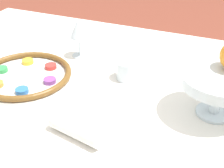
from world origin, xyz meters
TOP-DOWN VIEW (x-y plane):
  - dining_table at (0.00, 0.00)m, footprint 1.53×1.06m
  - seder_plate at (-0.24, -0.05)m, footprint 0.31×0.31m
  - wine_glass at (-0.15, 0.18)m, footprint 0.07×0.07m
  - fruit_stand at (0.37, 0.00)m, footprint 0.22×0.22m
  - napkin_roll at (0.05, -0.23)m, footprint 0.16×0.08m
  - cup_near at (0.07, 0.09)m, footprint 0.07×0.07m
  - fork_left at (-0.28, 0.22)m, footprint 0.04×0.19m
  - fork_right at (-0.25, 0.22)m, footprint 0.04×0.19m

SIDE VIEW (x-z plane):
  - dining_table at x=0.00m, z-range 0.00..0.75m
  - fork_left at x=-0.28m, z-range 0.75..0.75m
  - fork_right at x=-0.25m, z-range 0.75..0.75m
  - seder_plate at x=-0.24m, z-range 0.75..0.78m
  - napkin_roll at x=0.05m, z-range 0.75..0.80m
  - cup_near at x=0.07m, z-range 0.75..0.81m
  - fruit_stand at x=0.37m, z-range 0.79..0.92m
  - wine_glass at x=-0.15m, z-range 0.78..0.93m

